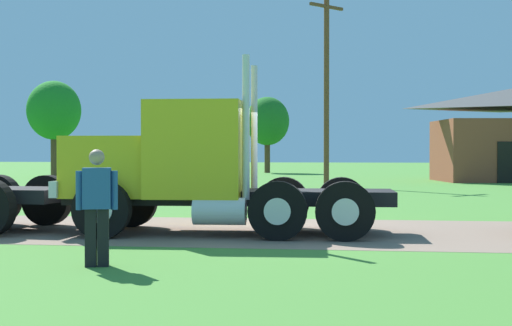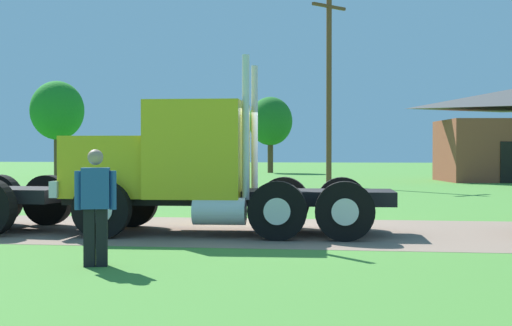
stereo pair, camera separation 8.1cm
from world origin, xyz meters
name	(u,v)px [view 2 (the right image)]	position (x,y,z in m)	size (l,w,h in m)	color
ground_plane	(283,231)	(0.00, 0.00, 0.00)	(200.00, 200.00, 0.00)	#478332
dirt_track	(283,231)	(0.00, 0.00, 0.00)	(120.00, 5.70, 0.01)	#846B5A
truck_foreground_white	(190,169)	(-1.85, -0.58, 1.31)	(6.75, 2.86, 3.50)	black
visitor_walking_mid	(96,204)	(-2.20, -5.08, 0.91)	(0.58, 0.36, 1.69)	#264C8C
utility_pole_near	(329,85)	(0.10, 20.64, 4.89)	(1.56, 1.74, 9.26)	brown
tree_left	(57,111)	(-18.17, 31.26, 4.35)	(3.52, 3.52, 6.32)	#513823
tree_mid	(270,121)	(-5.42, 42.81, 4.05)	(3.47, 3.47, 5.99)	#513823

